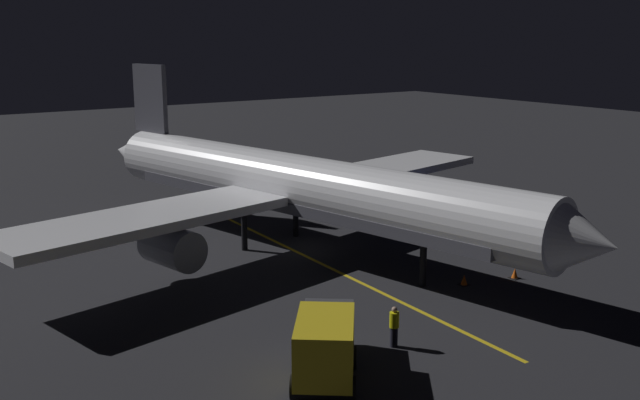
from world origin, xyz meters
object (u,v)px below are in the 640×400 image
(airliner, at_px, (293,187))
(ground_crew_worker, at_px, (394,326))
(traffic_cone_near_left, at_px, (464,280))
(baggage_truck, at_px, (326,345))
(catering_truck, at_px, (485,217))
(traffic_cone_near_right, at_px, (515,274))

(airliner, distance_m, ground_crew_worker, 15.07)
(traffic_cone_near_left, bearing_deg, baggage_truck, 20.20)
(airliner, bearing_deg, ground_crew_worker, 73.54)
(catering_truck, bearing_deg, airliner, -20.02)
(airliner, distance_m, baggage_truck, 16.98)
(traffic_cone_near_right, bearing_deg, airliner, -59.03)
(baggage_truck, bearing_deg, catering_truck, -152.26)
(catering_truck, height_order, ground_crew_worker, catering_truck)
(airliner, height_order, traffic_cone_near_left, airliner)
(traffic_cone_near_left, xyz_separation_m, traffic_cone_near_right, (-2.97, 0.77, 0.00))
(airliner, height_order, baggage_truck, airliner)
(baggage_truck, xyz_separation_m, ground_crew_worker, (-3.84, -0.56, -0.37))
(airliner, distance_m, catering_truck, 12.84)
(airliner, xyz_separation_m, traffic_cone_near_right, (-6.71, 11.18, -3.54))
(ground_crew_worker, bearing_deg, baggage_truck, 8.29)
(traffic_cone_near_left, bearing_deg, catering_truck, -142.91)
(baggage_truck, bearing_deg, traffic_cone_near_left, -159.80)
(baggage_truck, relative_size, traffic_cone_near_right, 10.11)
(baggage_truck, height_order, ground_crew_worker, baggage_truck)
(catering_truck, xyz_separation_m, ground_crew_worker, (16.01, 9.88, -0.31))
(catering_truck, bearing_deg, baggage_truck, 27.74)
(catering_truck, xyz_separation_m, traffic_cone_near_left, (8.08, 6.11, -0.94))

